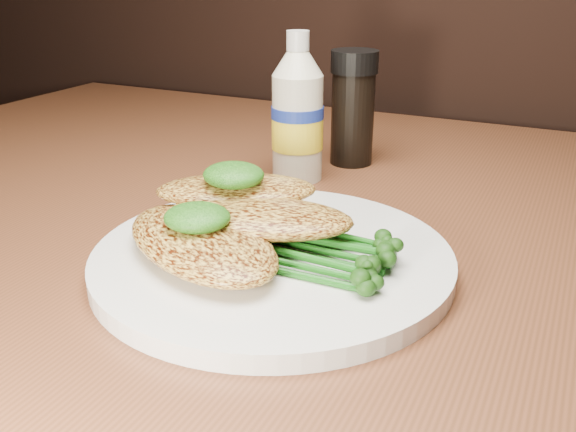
% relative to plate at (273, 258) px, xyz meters
% --- Properties ---
extents(plate, '(0.28, 0.28, 0.01)m').
position_rel_plate_xyz_m(plate, '(0.00, 0.00, 0.00)').
color(plate, white).
rests_on(plate, dining_table).
extents(chicken_front, '(0.18, 0.15, 0.03)m').
position_rel_plate_xyz_m(chicken_front, '(-0.04, -0.03, 0.02)').
color(chicken_front, gold).
rests_on(chicken_front, plate).
extents(chicken_mid, '(0.17, 0.11, 0.02)m').
position_rel_plate_xyz_m(chicken_mid, '(-0.02, 0.01, 0.03)').
color(chicken_mid, gold).
rests_on(chicken_mid, plate).
extents(chicken_back, '(0.15, 0.12, 0.02)m').
position_rel_plate_xyz_m(chicken_back, '(-0.05, 0.04, 0.03)').
color(chicken_back, gold).
rests_on(chicken_back, plate).
extents(pesto_front, '(0.06, 0.05, 0.02)m').
position_rel_plate_xyz_m(pesto_front, '(-0.04, -0.03, 0.04)').
color(pesto_front, '#0B3608').
rests_on(pesto_front, chicken_front).
extents(pesto_back, '(0.05, 0.05, 0.02)m').
position_rel_plate_xyz_m(pesto_back, '(-0.05, 0.03, 0.05)').
color(pesto_back, '#0B3608').
rests_on(pesto_back, chicken_back).
extents(broccolini_bundle, '(0.15, 0.13, 0.02)m').
position_rel_plate_xyz_m(broccolini_bundle, '(0.04, -0.00, 0.02)').
color(broccolini_bundle, '#165913').
rests_on(broccolini_bundle, plate).
extents(mayo_bottle, '(0.06, 0.06, 0.16)m').
position_rel_plate_xyz_m(mayo_bottle, '(-0.07, 0.20, 0.07)').
color(mayo_bottle, beige).
rests_on(mayo_bottle, dining_table).
extents(pepper_grinder, '(0.07, 0.07, 0.13)m').
position_rel_plate_xyz_m(pepper_grinder, '(-0.04, 0.28, 0.06)').
color(pepper_grinder, black).
rests_on(pepper_grinder, dining_table).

